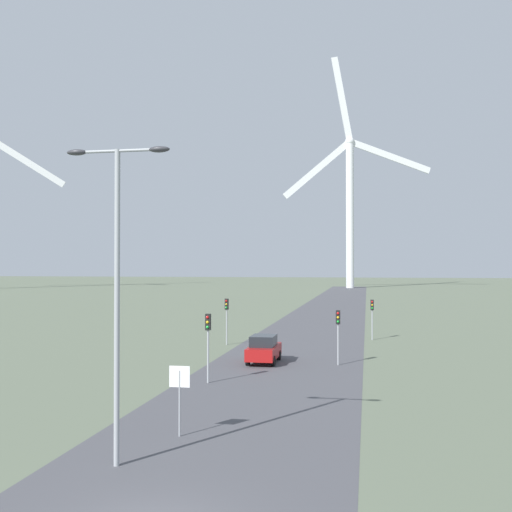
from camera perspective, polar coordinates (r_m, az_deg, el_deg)
The scene contains 9 objects.
road_surface at distance 62.36m, azimuth 5.69°, elevation -6.82°, with size 10.00×240.00×0.01m.
streetlamp at distance 19.90m, azimuth -13.09°, elevation -0.93°, with size 3.55×0.32×10.30m.
stop_sign_near at distance 23.34m, azimuth -7.29°, elevation -12.27°, with size 0.81×0.07×2.66m.
traffic_light_post_near_left at distance 33.25m, azimuth -4.59°, elevation -7.25°, with size 0.28×0.34×3.80m.
traffic_light_post_near_right at distance 39.32m, azimuth 7.82°, elevation -6.52°, with size 0.28×0.34×3.55m.
traffic_light_post_mid_left at distance 48.89m, azimuth -2.81°, elevation -5.24°, with size 0.28×0.33×3.75m.
traffic_light_post_mid_right at distance 52.87m, azimuth 11.00°, elevation -5.11°, with size 0.28×0.33×3.48m.
car_approaching at distance 40.09m, azimuth 0.74°, elevation -8.85°, with size 1.88×4.10×1.83m.
wind_turbine_left at distance 172.14m, azimuth 8.93°, elevation 5.90°, with size 41.32×10.13×65.57m.
Camera 1 is at (5.27, -13.80, 6.48)m, focal length 42.00 mm.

